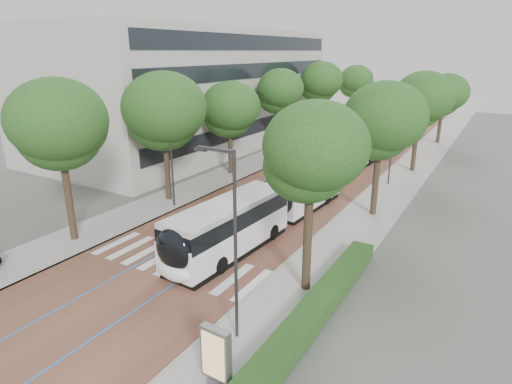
# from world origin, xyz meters

# --- Properties ---
(ground) EXTENTS (160.00, 160.00, 0.00)m
(ground) POSITION_xyz_m (0.00, 0.00, 0.00)
(ground) COLOR #51544C
(ground) RESTS_ON ground
(road) EXTENTS (11.00, 140.00, 0.02)m
(road) POSITION_xyz_m (0.00, 40.00, 0.01)
(road) COLOR brown
(road) RESTS_ON ground
(sidewalk_left) EXTENTS (4.00, 140.00, 0.12)m
(sidewalk_left) POSITION_xyz_m (-7.50, 40.00, 0.06)
(sidewalk_left) COLOR gray
(sidewalk_left) RESTS_ON ground
(sidewalk_right) EXTENTS (4.00, 140.00, 0.12)m
(sidewalk_right) POSITION_xyz_m (7.50, 40.00, 0.06)
(sidewalk_right) COLOR gray
(sidewalk_right) RESTS_ON ground
(kerb_left) EXTENTS (0.20, 140.00, 0.14)m
(kerb_left) POSITION_xyz_m (-5.60, 40.00, 0.06)
(kerb_left) COLOR gray
(kerb_left) RESTS_ON ground
(kerb_right) EXTENTS (0.20, 140.00, 0.14)m
(kerb_right) POSITION_xyz_m (5.60, 40.00, 0.06)
(kerb_right) COLOR gray
(kerb_right) RESTS_ON ground
(zebra_crossing) EXTENTS (10.55, 3.60, 0.01)m
(zebra_crossing) POSITION_xyz_m (0.20, 1.00, 0.03)
(zebra_crossing) COLOR silver
(zebra_crossing) RESTS_ON ground
(lane_line_left) EXTENTS (0.12, 126.00, 0.01)m
(lane_line_left) POSITION_xyz_m (-1.60, 40.00, 0.02)
(lane_line_left) COLOR #2465B6
(lane_line_left) RESTS_ON road
(lane_line_right) EXTENTS (0.12, 126.00, 0.01)m
(lane_line_right) POSITION_xyz_m (1.60, 40.00, 0.02)
(lane_line_right) COLOR #2465B6
(lane_line_right) RESTS_ON road
(office_building) EXTENTS (18.11, 40.00, 14.00)m
(office_building) POSITION_xyz_m (-19.47, 28.00, 7.00)
(office_building) COLOR #9B988F
(office_building) RESTS_ON ground
(hedge) EXTENTS (1.20, 14.00, 0.80)m
(hedge) POSITION_xyz_m (9.10, 0.00, 0.52)
(hedge) COLOR #1C4518
(hedge) RESTS_ON sidewalk_right
(streetlight_near) EXTENTS (1.82, 0.20, 8.00)m
(streetlight_near) POSITION_xyz_m (6.62, -3.00, 4.82)
(streetlight_near) COLOR #303033
(streetlight_near) RESTS_ON sidewalk_right
(streetlight_far) EXTENTS (1.82, 0.20, 8.00)m
(streetlight_far) POSITION_xyz_m (6.62, 22.00, 4.82)
(streetlight_far) COLOR #303033
(streetlight_far) RESTS_ON sidewalk_right
(lamp_post_left) EXTENTS (0.14, 0.14, 8.00)m
(lamp_post_left) POSITION_xyz_m (-6.10, 8.00, 4.12)
(lamp_post_left) COLOR #303033
(lamp_post_left) RESTS_ON sidewalk_left
(trees_left) EXTENTS (6.38, 60.54, 9.64)m
(trees_left) POSITION_xyz_m (-7.50, 23.04, 6.77)
(trees_left) COLOR black
(trees_left) RESTS_ON ground
(trees_right) EXTENTS (5.67, 47.14, 9.20)m
(trees_right) POSITION_xyz_m (7.70, 23.55, 6.54)
(trees_right) COLOR black
(trees_right) RESTS_ON ground
(lead_bus) EXTENTS (3.64, 18.52, 3.20)m
(lead_bus) POSITION_xyz_m (2.28, 7.36, 1.63)
(lead_bus) COLOR black
(lead_bus) RESTS_ON ground
(bus_queued_0) EXTENTS (3.25, 12.52, 3.20)m
(bus_queued_0) POSITION_xyz_m (1.85, 24.01, 1.62)
(bus_queued_0) COLOR white
(bus_queued_0) RESTS_ON ground
(bus_queued_1) EXTENTS (2.60, 12.41, 3.20)m
(bus_queued_1) POSITION_xyz_m (1.73, 35.87, 1.62)
(bus_queued_1) COLOR white
(bus_queued_1) RESTS_ON ground
(bus_queued_2) EXTENTS (2.88, 12.46, 3.20)m
(bus_queued_2) POSITION_xyz_m (1.95, 49.30, 1.62)
(bus_queued_2) COLOR white
(bus_queued_2) RESTS_ON ground
(ad_panel) EXTENTS (1.17, 0.47, 2.40)m
(ad_panel) POSITION_xyz_m (7.72, -5.74, 1.38)
(ad_panel) COLOR #59595B
(ad_panel) RESTS_ON sidewalk_right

